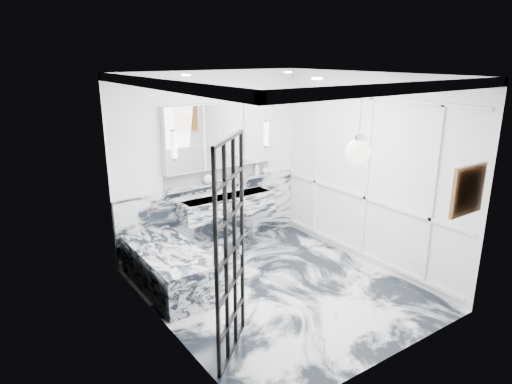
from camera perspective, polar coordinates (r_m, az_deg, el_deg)
floor at (r=6.28m, az=2.88°, el=-12.00°), size 3.60×3.60×0.00m
ceiling at (r=5.50m, az=3.32°, el=14.45°), size 3.60×3.60×0.00m
wall_back at (r=7.19m, az=-5.74°, el=3.71°), size 3.60×0.00×3.60m
wall_front at (r=4.53m, az=17.21°, el=-5.05°), size 3.60×0.00×3.60m
wall_left at (r=4.96m, az=-11.71°, el=-2.70°), size 0.00×3.60×3.60m
wall_right at (r=6.80m, az=13.82°, el=2.53°), size 0.00×3.60×3.60m
marble_clad_back at (r=7.42m, az=-5.45°, el=-2.92°), size 3.18×0.05×1.05m
marble_clad_left at (r=4.99m, az=-11.51°, el=-3.32°), size 0.02×3.56×2.68m
panel_molding at (r=6.81m, az=13.65°, el=1.69°), size 0.03×3.40×2.30m
soap_bottle_a at (r=7.59m, az=0.08°, el=2.92°), size 0.09×0.09×0.21m
soap_bottle_b at (r=7.42m, az=-1.93°, el=2.40°), size 0.09×0.09×0.17m
soap_bottle_c at (r=7.70m, az=1.16°, el=2.83°), size 0.13×0.13×0.14m
face_pot at (r=7.12m, az=-6.07°, el=1.62°), size 0.15×0.15×0.15m
amber_bottle at (r=7.31m, az=-3.46°, el=1.89°), size 0.04×0.04×0.10m
flower_vase at (r=5.66m, az=-4.99°, el=-8.51°), size 0.08×0.08×0.12m
crittall_door at (r=4.59m, az=-3.21°, el=-7.48°), size 0.68×0.62×2.28m
artwork at (r=5.44m, az=24.98°, el=0.21°), size 0.46×0.04×0.46m
pendant_light at (r=4.79m, az=12.65°, el=4.98°), size 0.26×0.26×0.26m
trough_sink at (r=7.24m, az=-3.60°, el=-1.66°), size 1.60×0.45×0.30m
ledge at (r=7.28m, az=-4.33°, el=1.23°), size 1.90×0.14×0.04m
subway_tile at (r=7.29m, az=-4.60°, el=2.35°), size 1.90×0.03×0.23m
mirror_cabinet at (r=7.11m, az=-4.48°, el=7.06°), size 1.90×0.16×1.00m
sconce_left at (r=6.67m, az=-10.17°, el=5.82°), size 0.07×0.07×0.40m
sconce_right at (r=7.49m, az=1.36°, el=7.29°), size 0.07×0.07×0.40m
bathtub at (r=6.31m, az=-10.80°, el=-9.34°), size 0.75×1.65×0.55m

